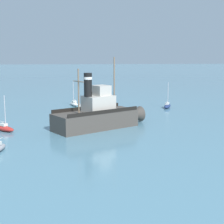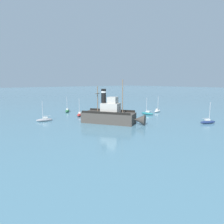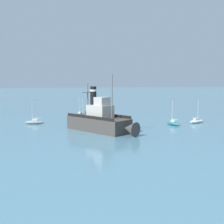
% 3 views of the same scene
% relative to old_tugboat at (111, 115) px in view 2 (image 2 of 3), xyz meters
% --- Properties ---
extents(ground_plane, '(600.00, 600.00, 0.00)m').
position_rel_old_tugboat_xyz_m(ground_plane, '(-0.50, 0.07, -1.83)').
color(ground_plane, teal).
extents(old_tugboat, '(10.36, 14.06, 9.90)m').
position_rel_old_tugboat_xyz_m(old_tugboat, '(0.00, 0.00, 0.00)').
color(old_tugboat, '#423D38').
rests_on(old_tugboat, ground).
extents(sailboat_teal, '(1.82, 3.94, 4.90)m').
position_rel_old_tugboat_xyz_m(sailboat_teal, '(-15.40, -2.44, -1.40)').
color(sailboat_teal, '#23757A').
rests_on(sailboat_teal, ground).
extents(sailboat_white, '(3.96, 2.14, 4.90)m').
position_rel_old_tugboat_xyz_m(sailboat_white, '(-21.52, -3.63, -1.40)').
color(sailboat_white, white).
rests_on(sailboat_white, ground).
extents(sailboat_navy, '(3.90, 2.63, 4.90)m').
position_rel_old_tugboat_xyz_m(sailboat_navy, '(-16.63, 14.35, -1.40)').
color(sailboat_navy, navy).
rests_on(sailboat_navy, ground).
extents(sailboat_grey, '(3.95, 1.99, 4.90)m').
position_rel_old_tugboat_xyz_m(sailboat_grey, '(11.11, -11.70, -1.40)').
color(sailboat_grey, gray).
rests_on(sailboat_grey, ground).
extents(sailboat_green, '(3.20, 3.68, 4.90)m').
position_rel_old_tugboat_xyz_m(sailboat_green, '(0.03, -21.65, -1.40)').
color(sailboat_green, '#286B3D').
rests_on(sailboat_green, ground).
extents(sailboat_red, '(3.41, 3.51, 4.90)m').
position_rel_old_tugboat_xyz_m(sailboat_red, '(0.72, -12.92, -1.40)').
color(sailboat_red, '#B22823').
rests_on(sailboat_red, ground).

